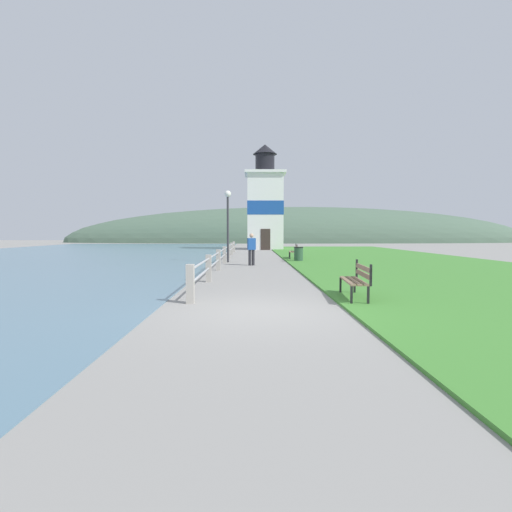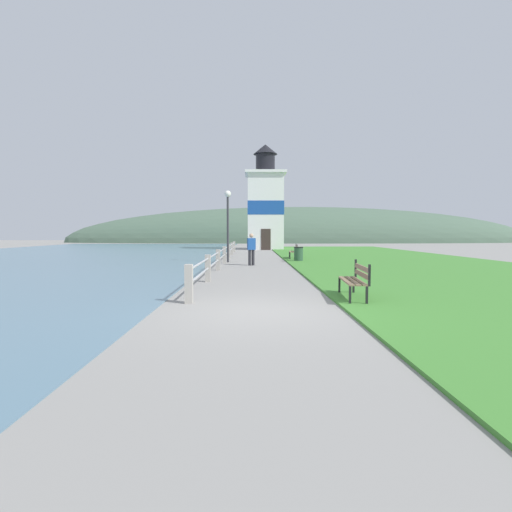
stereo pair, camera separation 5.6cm
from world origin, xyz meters
name	(u,v)px [view 2 (the right image)]	position (x,y,z in m)	size (l,w,h in m)	color
ground_plane	(261,312)	(0.00, 0.00, 0.00)	(160.00, 160.00, 0.00)	gray
grass_verge	(388,260)	(7.76, 14.91, 0.03)	(12.00, 44.74, 0.06)	#428433
water_strip	(8,261)	(-14.26, 14.91, 0.01)	(24.00, 71.58, 0.01)	slate
seawall_railing	(224,253)	(-1.66, 13.18, 0.53)	(0.18, 24.53, 0.91)	#A8A399
park_bench_near	(356,278)	(2.34, 1.41, 0.54)	(0.60, 1.75, 0.94)	#846B51
park_bench_midway	(294,251)	(2.44, 16.36, 0.54)	(0.60, 1.83, 0.94)	#846B51
lighthouse	(265,205)	(1.16, 31.21, 4.35)	(3.93, 3.93, 10.25)	white
person_strolling	(251,248)	(-0.20, 11.75, 0.87)	(0.43, 0.31, 1.60)	#28282D
trash_bin	(299,254)	(2.46, 14.25, 0.42)	(0.54, 0.54, 0.84)	#2D5138
lamp_post	(228,213)	(-1.51, 13.90, 2.74)	(0.36, 0.36, 3.96)	#333338
distant_hillside	(299,242)	(8.00, 59.82, 0.00)	(80.00, 16.00, 12.00)	#4C6651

